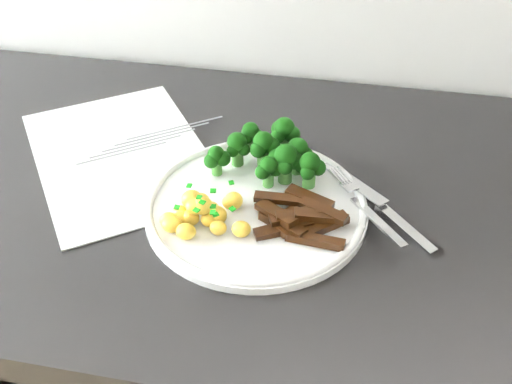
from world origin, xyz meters
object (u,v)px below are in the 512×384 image
(beef_strips, at_px, (300,218))
(knife, at_px, (390,215))
(fork, at_px, (368,209))
(plate, at_px, (256,206))
(broccoli, at_px, (274,152))
(recipe_paper, at_px, (121,154))
(potatoes, at_px, (202,213))

(beef_strips, distance_m, knife, 0.11)
(fork, distance_m, knife, 0.03)
(plate, distance_m, broccoli, 0.08)
(beef_strips, xyz_separation_m, fork, (0.08, 0.03, -0.00))
(recipe_paper, xyz_separation_m, plate, (0.21, -0.08, 0.01))
(broccoli, relative_size, beef_strips, 1.32)
(potatoes, relative_size, knife, 0.73)
(recipe_paper, bearing_deg, knife, -10.16)
(plate, distance_m, beef_strips, 0.06)
(plate, relative_size, potatoes, 2.54)
(broccoli, bearing_deg, fork, -25.48)
(beef_strips, bearing_deg, recipe_paper, 158.61)
(broccoli, distance_m, knife, 0.17)
(beef_strips, bearing_deg, potatoes, -170.45)
(knife, bearing_deg, recipe_paper, 169.84)
(fork, bearing_deg, beef_strips, -157.10)
(plate, bearing_deg, fork, 3.41)
(beef_strips, relative_size, knife, 0.80)
(broccoli, xyz_separation_m, knife, (0.15, -0.06, -0.04))
(fork, bearing_deg, potatoes, -164.82)
(beef_strips, bearing_deg, fork, 22.90)
(broccoli, bearing_deg, knife, -19.85)
(potatoes, height_order, fork, potatoes)
(beef_strips, bearing_deg, knife, 19.50)
(fork, xyz_separation_m, knife, (0.03, 0.00, -0.01))
(broccoli, distance_m, fork, 0.14)
(potatoes, height_order, knife, potatoes)
(broccoli, bearing_deg, recipe_paper, 177.09)
(beef_strips, relative_size, fork, 0.86)
(broccoli, height_order, potatoes, broccoli)
(recipe_paper, distance_m, knife, 0.38)
(broccoli, bearing_deg, beef_strips, -62.72)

